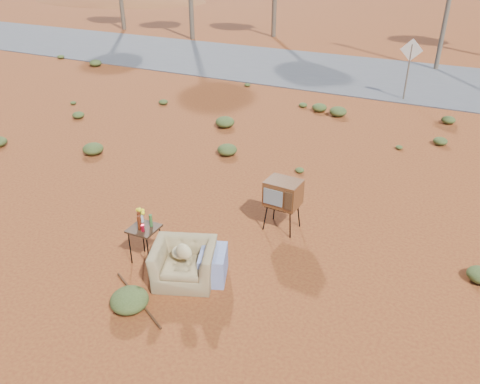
% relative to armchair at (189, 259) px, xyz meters
% --- Properties ---
extents(ground, '(140.00, 140.00, 0.00)m').
position_rel_armchair_xyz_m(ground, '(-0.06, 0.39, -0.42)').
color(ground, brown).
rests_on(ground, ground).
extents(highway, '(140.00, 7.00, 0.04)m').
position_rel_armchair_xyz_m(highway, '(-0.06, 15.39, -0.40)').
color(highway, '#565659').
rests_on(highway, ground).
extents(dirt_mound, '(26.00, 18.00, 2.00)m').
position_rel_armchair_xyz_m(dirt_mound, '(-30.06, 34.39, -0.42)').
color(dirt_mound, brown).
rests_on(dirt_mound, ground).
extents(armchair, '(1.34, 1.17, 0.91)m').
position_rel_armchair_xyz_m(armchair, '(0.00, 0.00, 0.00)').
color(armchair, '#90784E').
rests_on(armchair, ground).
extents(tv_unit, '(0.69, 0.57, 1.07)m').
position_rel_armchair_xyz_m(tv_unit, '(0.78, 2.21, 0.37)').
color(tv_unit, black).
rests_on(tv_unit, ground).
extents(side_table, '(0.50, 0.50, 0.98)m').
position_rel_armchair_xyz_m(side_table, '(-1.03, 0.13, 0.30)').
color(side_table, '#392414').
rests_on(side_table, ground).
extents(rusty_bar, '(1.45, 0.78, 0.04)m').
position_rel_armchair_xyz_m(rusty_bar, '(-0.47, -0.85, -0.40)').
color(rusty_bar, '#4E2815').
rests_on(rusty_bar, ground).
extents(road_sign, '(0.78, 0.06, 2.19)m').
position_rel_armchair_xyz_m(road_sign, '(1.44, 12.39, 1.08)').
color(road_sign, brown).
rests_on(road_sign, ground).
extents(scrub_patch, '(17.49, 8.07, 0.33)m').
position_rel_armchair_xyz_m(scrub_patch, '(-0.88, 4.80, -0.28)').
color(scrub_patch, '#485926').
rests_on(scrub_patch, ground).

